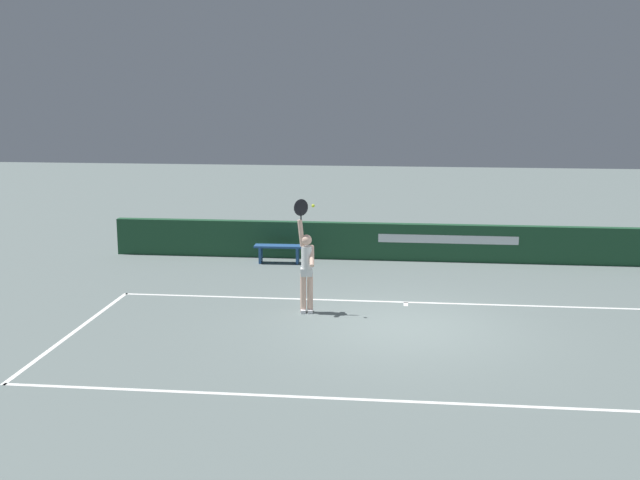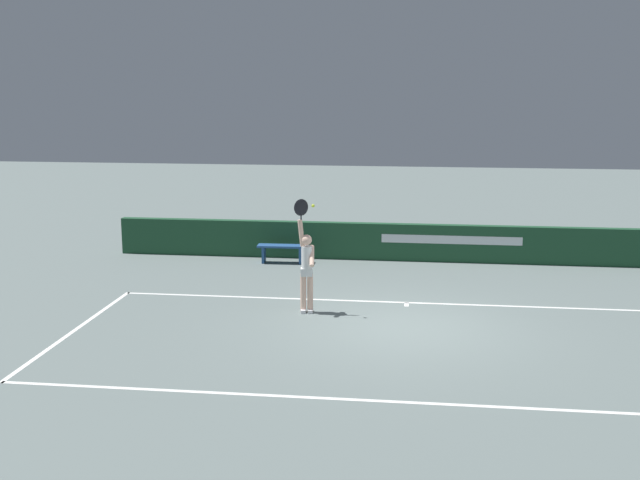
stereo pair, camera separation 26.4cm
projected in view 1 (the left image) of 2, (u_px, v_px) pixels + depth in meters
name	position (u px, v px, depth m)	size (l,w,h in m)	color
ground_plane	(406.00, 327.00, 15.03)	(60.00, 60.00, 0.00)	slate
court_lines	(405.00, 342.00, 14.11)	(12.44, 5.46, 0.00)	white
back_wall	(407.00, 242.00, 20.62)	(15.66, 0.25, 0.97)	#1C462B
tennis_player	(306.00, 266.00, 15.79)	(0.46, 0.43, 2.35)	beige
tennis_ball	(313.00, 206.00, 15.39)	(0.07, 0.07, 0.07)	#CBE42E
courtside_bench_near	(279.00, 250.00, 20.31)	(1.28, 0.40, 0.47)	#254E88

